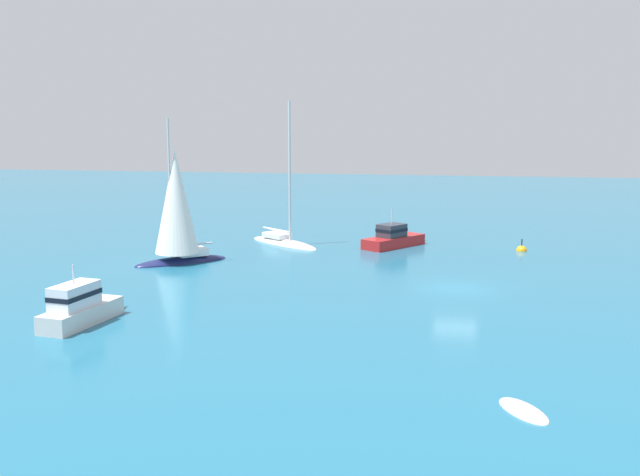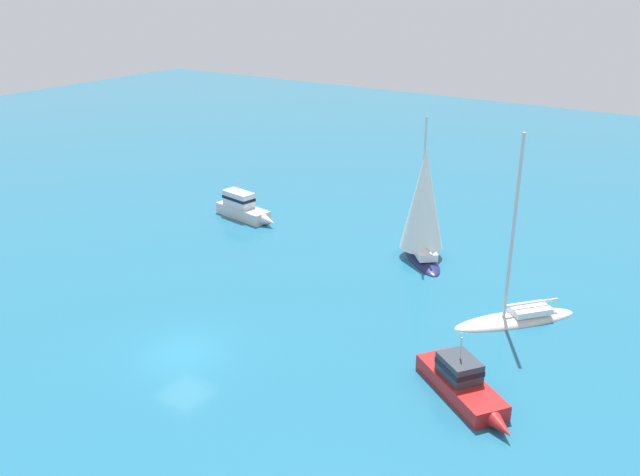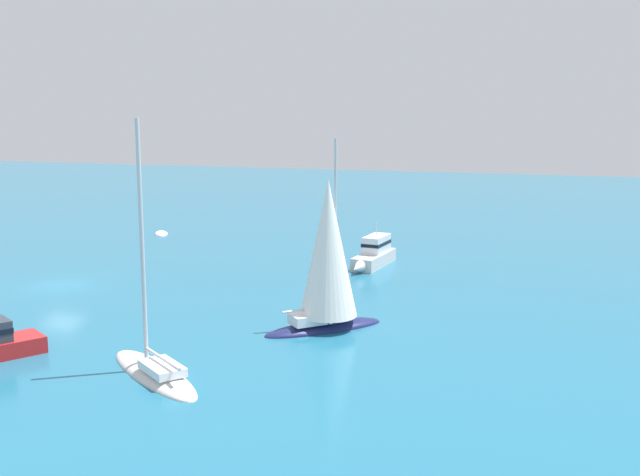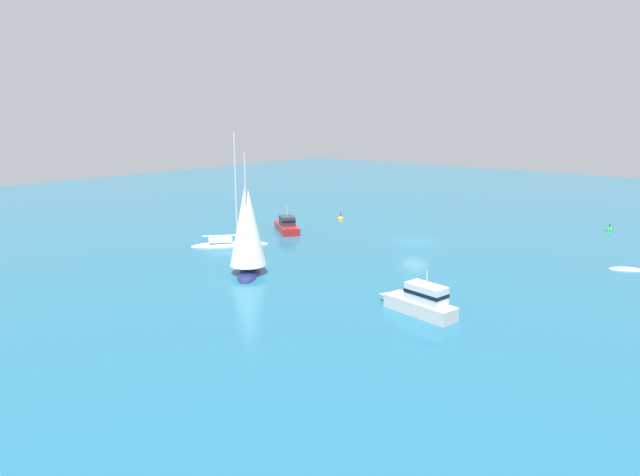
# 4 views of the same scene
# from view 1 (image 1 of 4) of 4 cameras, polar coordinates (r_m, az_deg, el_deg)

# --- Properties ---
(ground_plane) EXTENTS (160.00, 160.00, 0.00)m
(ground_plane) POSITION_cam_1_polar(r_m,az_deg,el_deg) (46.62, 9.83, -3.61)
(ground_plane) COLOR #1E607F
(skiff) EXTENTS (2.82, 2.21, 0.41)m
(skiff) POSITION_cam_1_polar(r_m,az_deg,el_deg) (28.67, 14.53, -12.08)
(skiff) COLOR silver
(skiff) RESTS_ON ground
(motor_cruiser) EXTENTS (6.26, 2.36, 3.03)m
(motor_cruiser) POSITION_cam_1_polar(r_m,az_deg,el_deg) (40.03, -16.88, -4.78)
(motor_cruiser) COLOR silver
(motor_cruiser) RESTS_ON ground
(launch) EXTENTS (6.21, 4.94, 2.88)m
(launch) POSITION_cam_1_polar(r_m,az_deg,el_deg) (59.98, 5.44, 0.00)
(launch) COLOR #B21E1E
(launch) RESTS_ON ground
(sailboat) EXTENTS (6.26, 6.97, 11.35)m
(sailboat) POSITION_cam_1_polar(r_m,az_deg,el_deg) (60.96, -2.66, -0.23)
(sailboat) COLOR silver
(sailboat) RESTS_ON ground
(yacht) EXTENTS (5.71, 6.12, 10.16)m
(yacht) POSITION_cam_1_polar(r_m,az_deg,el_deg) (53.75, -10.33, 1.98)
(yacht) COLOR #191E4C
(yacht) RESTS_ON ground
(mooring_buoy) EXTENTS (0.79, 0.79, 1.28)m
(mooring_buoy) POSITION_cam_1_polar(r_m,az_deg,el_deg) (59.83, 14.40, -0.90)
(mooring_buoy) COLOR orange
(mooring_buoy) RESTS_ON ground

